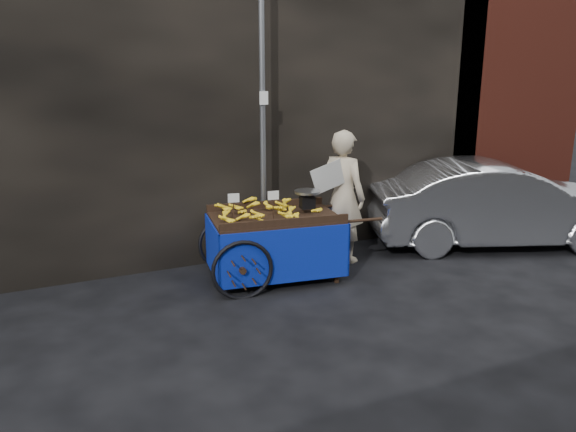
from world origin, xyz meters
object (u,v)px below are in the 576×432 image
plastic_bag (323,258)px  vendor (343,196)px  parked_car (498,204)px  banana_cart (271,223)px

plastic_bag → vendor: bearing=22.8°
vendor → plastic_bag: size_ratio=6.54×
parked_car → vendor: bearing=102.8°
banana_cart → vendor: 1.29m
banana_cart → parked_car: (3.91, -0.14, -0.11)m
parked_car → plastic_bag: bearing=107.0°
plastic_bag → parked_car: (3.05, -0.23, 0.54)m
vendor → plastic_bag: bearing=84.8°
vendor → parked_car: vendor is taller
banana_cart → plastic_bag: 1.08m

